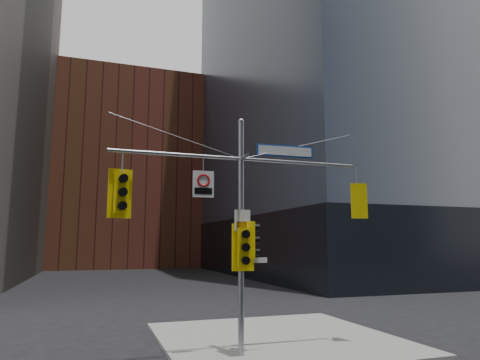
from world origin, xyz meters
TOP-DOWN VIEW (x-y plane):
  - sidewalk_corner at (2.00, 4.00)m, footprint 8.00×8.00m
  - podium_ne at (28.00, 32.00)m, footprint 36.40×36.40m
  - brick_midrise at (0.00, 58.00)m, footprint 26.00×20.00m
  - signal_assembly at (0.00, 1.99)m, footprint 8.00×0.80m
  - traffic_light_west_arm at (-3.57, 2.01)m, footprint 0.67×0.58m
  - traffic_light_east_arm at (4.16, 1.99)m, footprint 0.56×0.51m
  - traffic_light_pole_side at (0.33, 1.99)m, footprint 0.46×0.39m
  - traffic_light_pole_front at (0.00, 1.73)m, footprint 0.67×0.57m
  - street_sign_blade at (1.51, 2.00)m, footprint 1.95×0.14m
  - regulatory_sign_arm at (-1.20, 1.97)m, footprint 0.64×0.09m
  - regulatory_sign_pole at (0.00, 1.88)m, footprint 0.49×0.08m
  - street_blade_ew at (0.45, 2.00)m, footprint 0.81×0.10m
  - street_blade_ns at (0.00, 2.45)m, footprint 0.08×0.72m

SIDE VIEW (x-z plane):
  - sidewalk_corner at x=2.00m, z-range 0.00..0.15m
  - street_blade_ns at x=0.00m, z-range 2.68..2.83m
  - street_blade_ew at x=0.45m, z-range 2.80..2.96m
  - podium_ne at x=28.00m, z-range 0.00..6.00m
  - traffic_light_pole_front at x=0.00m, z-range 2.57..3.98m
  - traffic_light_pole_side at x=0.33m, z-range 2.94..4.05m
  - regulatory_sign_pole at x=0.00m, z-range 3.74..4.38m
  - signal_assembly at x=0.00m, z-range 0.77..8.07m
  - traffic_light_east_arm at x=4.16m, z-range 4.21..5.39m
  - traffic_light_west_arm at x=-3.57m, z-range 4.09..5.51m
  - regulatory_sign_arm at x=-1.20m, z-range 4.78..5.58m
  - street_sign_blade at x=1.51m, z-range 6.16..6.54m
  - brick_midrise at x=0.00m, z-range 0.00..28.00m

